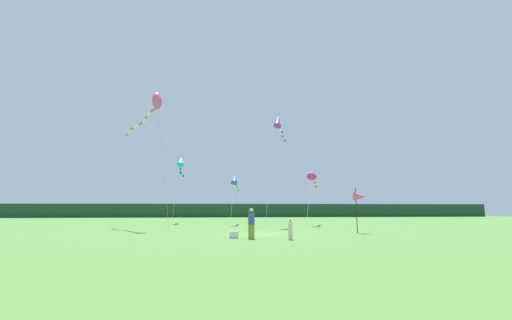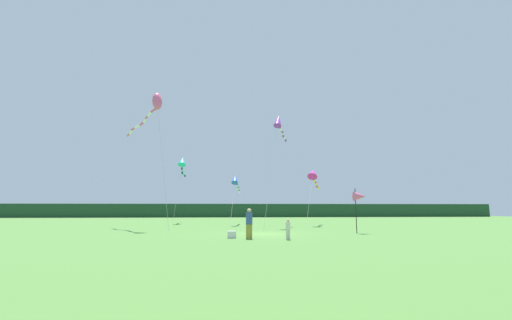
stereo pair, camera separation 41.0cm
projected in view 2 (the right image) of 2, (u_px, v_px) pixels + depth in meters
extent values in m
plane|color=#477533|center=(263.00, 234.00, 23.70)|extent=(120.00, 120.00, 0.00)
cube|color=#1E4228|center=(239.00, 210.00, 68.25)|extent=(108.00, 3.01, 2.69)
cylinder|color=olive|center=(247.00, 232.00, 19.87)|extent=(0.18, 0.18, 0.87)
cylinder|color=olive|center=(251.00, 232.00, 19.89)|extent=(0.18, 0.18, 0.87)
cylinder|color=#334C8C|center=(249.00, 218.00, 19.99)|extent=(0.40, 0.40, 0.69)
sphere|color=tan|center=(249.00, 211.00, 20.06)|extent=(0.25, 0.25, 0.25)
cylinder|color=silver|center=(287.00, 235.00, 19.32)|extent=(0.12, 0.12, 0.58)
cylinder|color=silver|center=(289.00, 235.00, 19.34)|extent=(0.12, 0.12, 0.58)
cylinder|color=silver|center=(288.00, 226.00, 19.41)|extent=(0.26, 0.26, 0.46)
sphere|color=tan|center=(288.00, 220.00, 19.45)|extent=(0.17, 0.17, 0.17)
cube|color=silver|center=(232.00, 235.00, 20.34)|extent=(0.53, 0.42, 0.43)
cylinder|color=black|center=(356.00, 211.00, 24.54)|extent=(0.06, 0.06, 3.29)
cone|color=#E5598C|center=(360.00, 196.00, 24.72)|extent=(0.90, 0.70, 0.70)
cylinder|color=#B2B2B2|center=(233.00, 202.00, 33.59)|extent=(0.55, 3.72, 4.97)
cone|color=blue|center=(235.00, 179.00, 35.79)|extent=(0.88, 1.33, 1.31)
cylinder|color=blue|center=(236.00, 184.00, 36.05)|extent=(0.46, 0.76, 0.33)
cylinder|color=white|center=(238.00, 185.00, 36.71)|extent=(0.29, 0.74, 0.28)
cylinder|color=blue|center=(238.00, 187.00, 37.38)|extent=(0.31, 0.76, 0.33)
cylinder|color=white|center=(238.00, 188.00, 38.05)|extent=(0.21, 0.74, 0.34)
cylinder|color=blue|center=(239.00, 190.00, 38.72)|extent=(0.31, 0.75, 0.32)
cylinder|color=white|center=(239.00, 191.00, 39.38)|extent=(0.28, 0.77, 0.40)
cylinder|color=#B2B2B2|center=(310.00, 199.00, 32.59)|extent=(1.86, 4.17, 5.48)
cone|color=#E026B2|center=(313.00, 174.00, 35.10)|extent=(1.52, 1.70, 1.38)
cylinder|color=#E026B2|center=(313.00, 178.00, 35.36)|extent=(0.48, 0.77, 0.41)
cylinder|color=yellow|center=(314.00, 181.00, 35.98)|extent=(0.44, 0.76, 0.36)
cylinder|color=#E026B2|center=(315.00, 182.00, 36.60)|extent=(0.53, 0.72, 0.28)
cylinder|color=yellow|center=(316.00, 184.00, 37.23)|extent=(0.35, 0.77, 0.40)
cylinder|color=#E026B2|center=(316.00, 186.00, 37.85)|extent=(0.53, 0.75, 0.39)
cylinder|color=yellow|center=(318.00, 188.00, 38.44)|extent=(0.55, 0.72, 0.32)
cylinder|color=#B2B2B2|center=(163.00, 162.00, 27.89)|extent=(1.82, 2.14, 11.32)
ellipsoid|color=#E5598C|center=(157.00, 101.00, 29.67)|extent=(1.29, 1.30, 1.68)
cylinder|color=#E5598C|center=(154.00, 110.00, 29.75)|extent=(0.75, 0.63, 0.43)
cylinder|color=white|center=(150.00, 114.00, 30.18)|extent=(0.60, 0.76, 0.39)
cylinder|color=#E5598C|center=(147.00, 117.00, 30.74)|extent=(0.53, 0.76, 0.29)
cylinder|color=white|center=(145.00, 120.00, 31.33)|extent=(0.52, 0.78, 0.37)
cylinder|color=#E5598C|center=(142.00, 124.00, 31.86)|extent=(0.66, 0.71, 0.37)
cylinder|color=white|center=(138.00, 126.00, 32.26)|extent=(0.74, 0.61, 0.37)
cylinder|color=#E5598C|center=(133.00, 129.00, 32.68)|extent=(0.64, 0.70, 0.29)
cylinder|color=white|center=(131.00, 132.00, 33.21)|extent=(0.53, 0.80, 0.43)
cylinder|color=#E5598C|center=(129.00, 135.00, 33.77)|extent=(0.60, 0.73, 0.29)
cylinder|color=#B2B2B2|center=(178.00, 191.00, 37.94)|extent=(0.29, 4.17, 7.52)
cone|color=#1EB7CC|center=(182.00, 161.00, 40.54)|extent=(1.07, 1.44, 1.41)
cylinder|color=#1EB7CC|center=(182.00, 166.00, 40.83)|extent=(0.34, 0.84, 0.36)
cylinder|color=black|center=(182.00, 168.00, 41.55)|extent=(0.29, 0.83, 0.38)
cylinder|color=#1EB7CC|center=(182.00, 170.00, 42.27)|extent=(0.23, 0.83, 0.39)
cylinder|color=black|center=(182.00, 172.00, 42.99)|extent=(0.34, 0.84, 0.39)
cylinder|color=#1EB7CC|center=(183.00, 174.00, 43.71)|extent=(0.43, 0.82, 0.29)
cylinder|color=black|center=(185.00, 175.00, 44.44)|extent=(0.24, 0.82, 0.36)
cylinder|color=#B2B2B2|center=(272.00, 170.00, 29.75)|extent=(2.06, 4.91, 10.49)
cone|color=purple|center=(278.00, 121.00, 33.00)|extent=(1.23, 1.51, 1.56)
cylinder|color=purple|center=(279.00, 127.00, 33.16)|extent=(0.45, 0.59, 0.28)
cylinder|color=white|center=(281.00, 129.00, 33.63)|extent=(0.43, 0.62, 0.35)
cylinder|color=purple|center=(282.00, 131.00, 34.11)|extent=(0.42, 0.60, 0.29)
cylinder|color=white|center=(283.00, 133.00, 34.61)|extent=(0.29, 0.59, 0.28)
cylinder|color=purple|center=(283.00, 136.00, 35.11)|extent=(0.38, 0.63, 0.35)
cylinder|color=white|center=(285.00, 138.00, 35.59)|extent=(0.48, 0.58, 0.27)
cylinder|color=purple|center=(286.00, 140.00, 36.07)|extent=(0.31, 0.62, 0.36)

